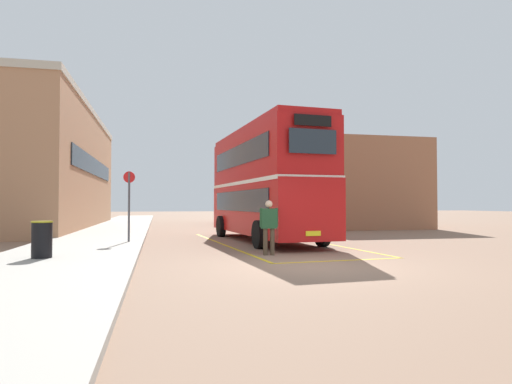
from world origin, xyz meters
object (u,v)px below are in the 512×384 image
object	(u,v)px
bus_stop_sign	(129,199)
litter_bin	(42,239)
double_decker_bus	(265,182)
single_deck_bus	(240,203)
pedestrian_boarding	(269,223)

from	to	relation	value
bus_stop_sign	litter_bin	bearing A→B (deg)	-111.99
double_decker_bus	litter_bin	xyz separation A→B (m)	(-7.48, -5.56, -1.88)
double_decker_bus	bus_stop_sign	distance (m)	5.65
single_deck_bus	bus_stop_sign	world-z (taller)	single_deck_bus
double_decker_bus	pedestrian_boarding	distance (m)	5.44
single_deck_bus	bus_stop_sign	distance (m)	17.30
pedestrian_boarding	litter_bin	world-z (taller)	pedestrian_boarding
double_decker_bus	single_deck_bus	xyz separation A→B (m)	(1.69, 14.94, -0.87)
double_decker_bus	bus_stop_sign	xyz separation A→B (m)	(-5.54, -0.77, -0.76)
single_deck_bus	pedestrian_boarding	distance (m)	20.24
pedestrian_boarding	litter_bin	xyz separation A→B (m)	(-6.36, -0.46, -0.34)
double_decker_bus	pedestrian_boarding	bearing A→B (deg)	-102.38
pedestrian_boarding	litter_bin	bearing A→B (deg)	-175.84
double_decker_bus	pedestrian_boarding	world-z (taller)	double_decker_bus
litter_bin	bus_stop_sign	size ratio (longest dim) A/B	0.37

